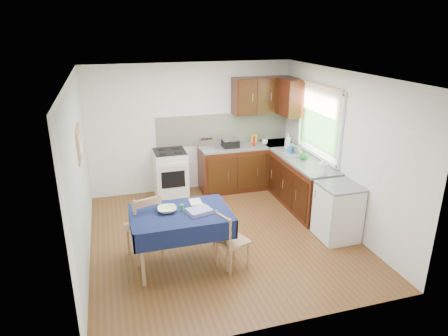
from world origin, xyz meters
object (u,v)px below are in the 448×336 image
object	(u,v)px
dish_rack	(295,154)
kettle	(323,168)
sandwich_press	(230,143)
chair_far	(145,225)
chair_near	(230,239)
toaster	(207,144)
dining_table	(181,219)

from	to	relation	value
dish_rack	kettle	distance (m)	1.02
kettle	sandwich_press	bearing A→B (deg)	117.87
sandwich_press	dish_rack	world-z (taller)	dish_rack
chair_far	chair_near	bearing A→B (deg)	135.52
chair_far	kettle	bearing A→B (deg)	167.47
chair_far	kettle	xyz separation A→B (m)	(2.86, 0.22, 0.48)
chair_far	toaster	bearing A→B (deg)	-141.22
toaster	sandwich_press	world-z (taller)	toaster
toaster	kettle	distance (m)	2.36
dining_table	kettle	bearing A→B (deg)	27.45
kettle	dining_table	bearing A→B (deg)	-167.87
chair_far	dish_rack	world-z (taller)	dish_rack
chair_far	chair_near	world-z (taller)	chair_far
chair_near	dining_table	bearing A→B (deg)	46.72
chair_near	dish_rack	distance (m)	2.60
dining_table	chair_near	size ratio (longest dim) A/B	1.57
dining_table	chair_near	bearing A→B (deg)	-7.87
dining_table	chair_near	xyz separation A→B (m)	(0.61, -0.26, -0.25)
dining_table	kettle	distance (m)	2.48
sandwich_press	kettle	world-z (taller)	kettle
dish_rack	kettle	world-z (taller)	kettle
chair_near	kettle	size ratio (longest dim) A/B	3.43
toaster	kettle	bearing A→B (deg)	-59.52
chair_far	toaster	world-z (taller)	toaster
chair_far	sandwich_press	size ratio (longest dim) A/B	3.30
dining_table	dish_rack	bearing A→B (deg)	47.67
dining_table	toaster	world-z (taller)	toaster
toaster	sandwich_press	size ratio (longest dim) A/B	0.91
toaster	sandwich_press	bearing A→B (deg)	-10.98
toaster	dish_rack	distance (m)	1.69
dish_rack	dining_table	bearing A→B (deg)	-166.17
chair_far	dish_rack	distance (m)	3.17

